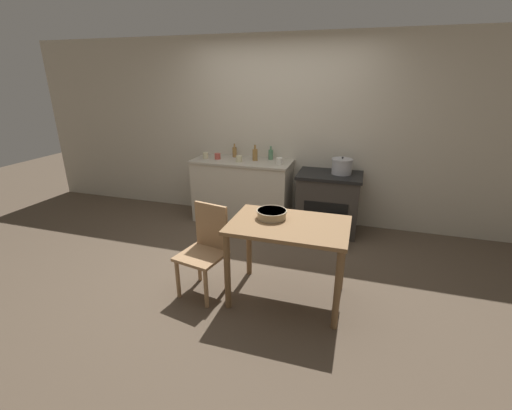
{
  "coord_description": "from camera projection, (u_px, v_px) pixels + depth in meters",
  "views": [
    {
      "loc": [
        1.12,
        -3.19,
        2.0
      ],
      "look_at": [
        0.0,
        0.41,
        0.58
      ],
      "focal_mm": 24.0,
      "sensor_mm": 36.0,
      "label": 1
    }
  ],
  "objects": [
    {
      "name": "ground_plane",
      "position": [
        245.0,
        266.0,
        3.87
      ],
      "size": [
        14.0,
        14.0,
        0.0
      ],
      "primitive_type": "plane",
      "color": "brown"
    },
    {
      "name": "wall_back",
      "position": [
        281.0,
        132.0,
        4.84
      ],
      "size": [
        8.0,
        0.07,
        2.55
      ],
      "color": "beige",
      "rests_on": "ground_plane"
    },
    {
      "name": "counter_cabinet",
      "position": [
        243.0,
        191.0,
        4.97
      ],
      "size": [
        1.4,
        0.6,
        0.9
      ],
      "color": "beige",
      "rests_on": "ground_plane"
    },
    {
      "name": "stove",
      "position": [
        328.0,
        202.0,
        4.64
      ],
      "size": [
        0.83,
        0.62,
        0.81
      ],
      "color": "#38332D",
      "rests_on": "ground_plane"
    },
    {
      "name": "work_table",
      "position": [
        289.0,
        236.0,
        3.08
      ],
      "size": [
        1.06,
        0.71,
        0.78
      ],
      "color": "olive",
      "rests_on": "ground_plane"
    },
    {
      "name": "chair",
      "position": [
        206.0,
        248.0,
        3.28
      ],
      "size": [
        0.47,
        0.47,
        0.87
      ],
      "rotation": [
        0.0,
        0.0,
        -0.2
      ],
      "color": "#A87F56",
      "rests_on": "ground_plane"
    },
    {
      "name": "flour_sack",
      "position": [
        332.0,
        233.0,
        4.25
      ],
      "size": [
        0.22,
        0.16,
        0.35
      ],
      "primitive_type": "cube",
      "color": "beige",
      "rests_on": "ground_plane"
    },
    {
      "name": "stock_pot",
      "position": [
        342.0,
        166.0,
        4.46
      ],
      "size": [
        0.27,
        0.27,
        0.22
      ],
      "color": "#A8A8AD",
      "rests_on": "stove"
    },
    {
      "name": "mixing_bowl_large",
      "position": [
        272.0,
        214.0,
        3.14
      ],
      "size": [
        0.28,
        0.28,
        0.08
      ],
      "color": "tan",
      "rests_on": "work_table"
    },
    {
      "name": "bottle_far_left",
      "position": [
        271.0,
        154.0,
        4.85
      ],
      "size": [
        0.07,
        0.07,
        0.19
      ],
      "color": "#517F5B",
      "rests_on": "counter_cabinet"
    },
    {
      "name": "bottle_left",
      "position": [
        235.0,
        152.0,
        4.99
      ],
      "size": [
        0.06,
        0.06,
        0.2
      ],
      "color": "olive",
      "rests_on": "counter_cabinet"
    },
    {
      "name": "bottle_mid_left",
      "position": [
        255.0,
        154.0,
        4.78
      ],
      "size": [
        0.07,
        0.07,
        0.22
      ],
      "color": "olive",
      "rests_on": "counter_cabinet"
    },
    {
      "name": "cup_center_left",
      "position": [
        206.0,
        155.0,
        4.91
      ],
      "size": [
        0.07,
        0.07,
        0.09
      ],
      "primitive_type": "cylinder",
      "color": "beige",
      "rests_on": "counter_cabinet"
    },
    {
      "name": "cup_center",
      "position": [
        239.0,
        159.0,
        4.71
      ],
      "size": [
        0.09,
        0.09,
        0.09
      ],
      "primitive_type": "cylinder",
      "color": "beige",
      "rests_on": "counter_cabinet"
    },
    {
      "name": "cup_center_right",
      "position": [
        218.0,
        156.0,
        4.88
      ],
      "size": [
        0.08,
        0.08,
        0.08
      ],
      "primitive_type": "cylinder",
      "color": "#B74C42",
      "rests_on": "counter_cabinet"
    },
    {
      "name": "cup_mid_right",
      "position": [
        279.0,
        161.0,
        4.58
      ],
      "size": [
        0.08,
        0.08,
        0.09
      ],
      "primitive_type": "cylinder",
      "color": "silver",
      "rests_on": "counter_cabinet"
    }
  ]
}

